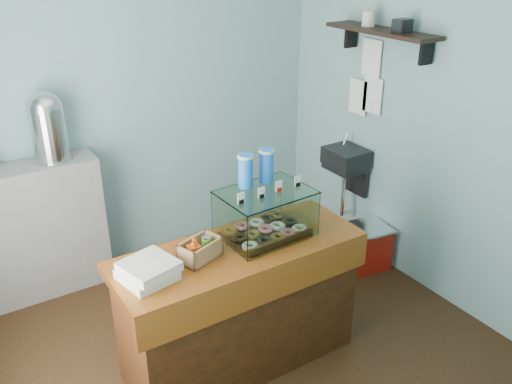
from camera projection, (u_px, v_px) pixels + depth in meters
ground at (223, 339)px, 3.93m from camera, size 3.50×3.50×0.00m
room_shell at (218, 111)px, 3.22m from camera, size 3.54×3.04×2.82m
counter at (240, 306)px, 3.54m from camera, size 1.60×0.60×0.90m
back_shelf at (39, 231)px, 4.26m from camera, size 1.00×0.32×1.10m
display_case at (263, 210)px, 3.45m from camera, size 0.58×0.44×0.53m
condiment_crate at (199, 250)px, 3.21m from camera, size 0.29×0.22×0.17m
pastry_boxes at (148, 271)px, 3.02m from camera, size 0.34×0.33×0.11m
coffee_urn at (48, 125)px, 4.02m from camera, size 0.29×0.29×0.53m
red_cooler at (362, 247)px, 4.72m from camera, size 0.48×0.40×0.38m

